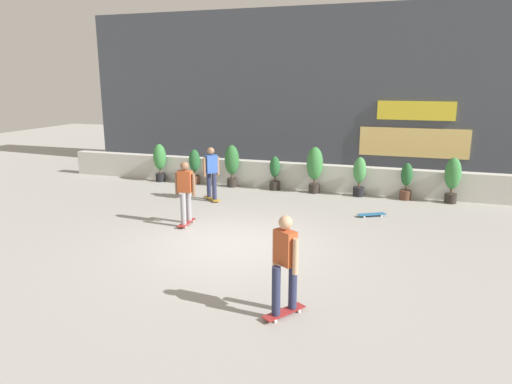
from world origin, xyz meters
The scene contains 15 objects.
ground_plane centered at (0.00, 0.00, 0.00)m, with size 48.00×48.00×0.00m, color #9E9B96.
planter_wall centered at (0.00, 6.00, 0.45)m, with size 18.00×0.40×0.90m, color beige.
building_backdrop centered at (0.01, 10.00, 3.25)m, with size 20.00×2.08×6.50m.
potted_plant_0 centered at (-5.11, 5.55, 0.81)m, with size 0.47×0.47×1.41m.
potted_plant_1 centered at (-3.69, 5.55, 0.70)m, with size 0.40×0.40×1.27m.
potted_plant_2 centered at (-2.23, 5.55, 0.87)m, with size 0.51×0.51×1.50m.
potted_plant_3 centered at (-0.65, 5.55, 0.61)m, with size 0.36×0.36×1.18m.
potted_plant_4 centered at (0.74, 5.55, 0.91)m, with size 0.54×0.54×1.56m.
potted_plant_5 centered at (2.22, 5.55, 0.72)m, with size 0.41×0.41×1.30m.
potted_plant_6 centered at (3.69, 5.55, 0.62)m, with size 0.36×0.36×1.18m.
potted_plant_7 centered at (5.03, 5.55, 0.82)m, with size 0.48×0.48×1.43m.
skater_by_wall_left centered at (-2.14, 3.52, 0.94)m, with size 0.75×0.66×1.70m.
skater_far_left centered at (-1.75, 0.94, 0.94)m, with size 0.56×0.81×1.70m.
skater_by_wall_right centered at (1.95, -2.96, 0.94)m, with size 0.60×0.78×1.70m.
skateboard_near_camera centered at (2.83, 3.27, 0.06)m, with size 0.79×0.58×0.08m.
Camera 1 is at (3.68, -9.69, 3.75)m, focal length 32.83 mm.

